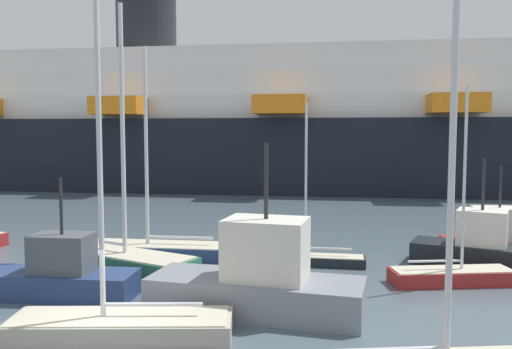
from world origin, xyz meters
name	(u,v)px	position (x,y,z in m)	size (l,w,h in m)	color
ground_plane	(111,347)	(0.00, 0.00, 0.00)	(600.00, 600.00, 0.00)	#4C5B66
sailboat_0	(159,247)	(-2.80, 9.88, 0.44)	(6.93, 2.47, 9.52)	navy
sailboat_1	(115,259)	(-3.37, 6.72, 0.59)	(7.49, 4.02, 10.62)	#2D6B51
sailboat_3	(121,320)	(-0.02, 0.61, 0.52)	(6.33, 3.11, 11.98)	#BCB29E
sailboat_4	(452,274)	(9.70, 8.10, 0.38)	(4.78, 2.60, 7.42)	maroon
sailboat_7	(313,257)	(4.30, 9.83, 0.34)	(4.44, 1.26, 6.93)	black
fishing_boat_0	(502,237)	(12.68, 13.64, 0.81)	(5.66, 2.40, 4.14)	maroon
fishing_boat_1	(259,280)	(3.26, 3.47, 1.05)	(6.87, 2.69, 5.37)	gray
fishing_boat_2	(487,248)	(11.48, 10.98, 0.81)	(6.48, 3.46, 4.60)	black
fishing_boat_3	(58,275)	(-3.86, 3.54, 0.76)	(5.70, 2.32, 4.14)	navy
cruise_ship	(358,126)	(5.29, 42.95, 6.37)	(127.64, 27.16, 20.14)	black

